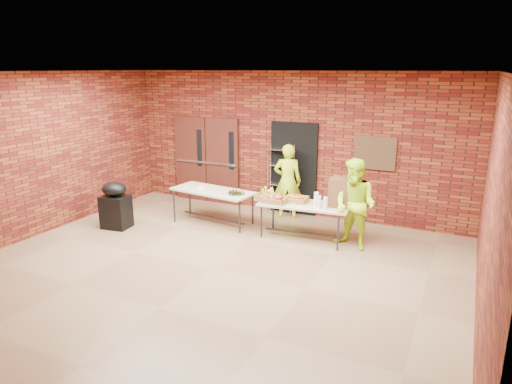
% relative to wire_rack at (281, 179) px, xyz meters
% --- Properties ---
extents(room, '(8.08, 7.08, 3.28)m').
position_rel_wire_rack_xyz_m(room, '(0.16, -3.32, 0.79)').
color(room, brown).
rests_on(room, ground).
extents(double_doors, '(1.78, 0.12, 2.10)m').
position_rel_wire_rack_xyz_m(double_doors, '(-2.04, 0.12, 0.24)').
color(double_doors, '#421913').
rests_on(double_doors, room).
extents(dark_doorway, '(1.10, 0.06, 2.10)m').
position_rel_wire_rack_xyz_m(dark_doorway, '(0.26, 0.14, 0.24)').
color(dark_doorway, black).
rests_on(dark_doorway, room).
extents(bronze_plaque, '(0.85, 0.04, 0.70)m').
position_rel_wire_rack_xyz_m(bronze_plaque, '(2.06, 0.13, 0.74)').
color(bronze_plaque, '#422C1A').
rests_on(bronze_plaque, room).
extents(wire_rack, '(0.61, 0.25, 1.62)m').
position_rel_wire_rack_xyz_m(wire_rack, '(0.00, 0.00, 0.00)').
color(wire_rack, '#B6B5BD').
rests_on(wire_rack, room).
extents(table_left, '(1.88, 0.96, 0.74)m').
position_rel_wire_rack_xyz_m(table_left, '(-1.02, -1.30, -0.13)').
color(table_left, tan).
rests_on(table_left, room).
extents(table_right, '(1.80, 0.89, 0.72)m').
position_rel_wire_rack_xyz_m(table_right, '(1.05, -1.34, -0.15)').
color(table_right, tan).
rests_on(table_right, room).
extents(basket_bananas, '(0.45, 0.35, 0.14)m').
position_rel_wire_rack_xyz_m(basket_bananas, '(0.30, -1.38, -0.03)').
color(basket_bananas, olive).
rests_on(basket_bananas, table_right).
extents(basket_oranges, '(0.43, 0.34, 0.13)m').
position_rel_wire_rack_xyz_m(basket_oranges, '(0.87, -1.28, -0.03)').
color(basket_oranges, olive).
rests_on(basket_oranges, table_right).
extents(basket_apples, '(0.48, 0.37, 0.15)m').
position_rel_wire_rack_xyz_m(basket_apples, '(0.50, -1.51, -0.03)').
color(basket_apples, olive).
rests_on(basket_apples, table_right).
extents(muffin_tray, '(0.35, 0.35, 0.09)m').
position_rel_wire_rack_xyz_m(muffin_tray, '(-0.43, -1.35, -0.03)').
color(muffin_tray, '#144713').
rests_on(muffin_tray, table_left).
extents(napkin_box, '(0.17, 0.11, 0.06)m').
position_rel_wire_rack_xyz_m(napkin_box, '(-1.30, -1.30, -0.04)').
color(napkin_box, silver).
rests_on(napkin_box, table_left).
extents(coffee_dispenser, '(0.42, 0.38, 0.55)m').
position_rel_wire_rack_xyz_m(coffee_dispenser, '(1.74, -1.18, 0.18)').
color(coffee_dispenser, '#55321D').
rests_on(coffee_dispenser, table_right).
extents(cup_stack_front, '(0.07, 0.07, 0.22)m').
position_rel_wire_rack_xyz_m(cup_stack_front, '(1.39, -1.45, 0.02)').
color(cup_stack_front, silver).
rests_on(cup_stack_front, table_right).
extents(cup_stack_mid, '(0.08, 0.08, 0.24)m').
position_rel_wire_rack_xyz_m(cup_stack_mid, '(1.53, -1.53, 0.03)').
color(cup_stack_mid, silver).
rests_on(cup_stack_mid, table_right).
extents(cup_stack_back, '(0.09, 0.09, 0.27)m').
position_rel_wire_rack_xyz_m(cup_stack_back, '(1.30, -1.36, 0.04)').
color(cup_stack_back, silver).
rests_on(cup_stack_back, table_right).
extents(covered_grill, '(0.60, 0.52, 0.99)m').
position_rel_wire_rack_xyz_m(covered_grill, '(-2.71, -2.42, -0.31)').
color(covered_grill, black).
rests_on(covered_grill, room).
extents(volunteer_woman, '(0.70, 0.56, 1.67)m').
position_rel_wire_rack_xyz_m(volunteer_woman, '(0.26, -0.22, 0.02)').
color(volunteer_woman, '#BDF11A').
rests_on(volunteer_woman, room).
extents(volunteer_man, '(1.00, 0.89, 1.69)m').
position_rel_wire_rack_xyz_m(volunteer_man, '(2.05, -1.37, 0.04)').
color(volunteer_man, '#BDF11A').
rests_on(volunteer_man, room).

